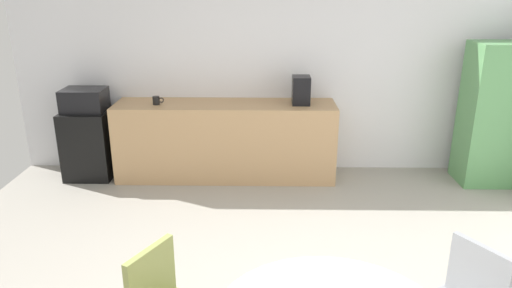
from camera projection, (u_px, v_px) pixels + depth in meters
name	position (u px, v px, depth m)	size (l,w,h in m)	color
wall_back	(266.00, 64.00, 5.65)	(6.00, 0.10, 2.60)	silver
counter_block	(226.00, 141.00, 5.60)	(2.55, 0.60, 0.90)	tan
mini_fridge	(90.00, 144.00, 5.64)	(0.54, 0.54, 0.81)	black
microwave	(84.00, 100.00, 5.47)	(0.48, 0.38, 0.26)	black
locker_cabinet	(492.00, 115.00, 5.34)	(0.60, 0.50, 1.62)	#599959
mug_white	(157.00, 100.00, 5.40)	(0.13, 0.08, 0.09)	black
coffee_maker	(301.00, 90.00, 5.39)	(0.20, 0.24, 0.32)	black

